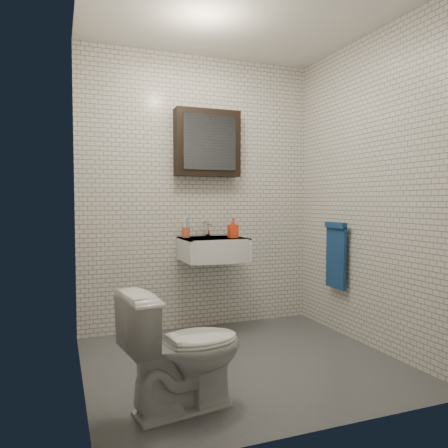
% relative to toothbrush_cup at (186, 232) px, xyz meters
% --- Properties ---
extents(ground, '(2.20, 2.00, 0.01)m').
position_rel_toothbrush_cup_xyz_m(ground, '(0.16, -0.90, -0.90)').
color(ground, '#484B50').
rests_on(ground, ground).
extents(room_shell, '(2.22, 2.02, 2.51)m').
position_rel_toothbrush_cup_xyz_m(room_shell, '(0.16, -0.90, 0.57)').
color(room_shell, silver).
rests_on(room_shell, ground).
extents(washbasin, '(0.55, 0.50, 0.20)m').
position_rel_toothbrush_cup_xyz_m(washbasin, '(0.21, -0.16, -0.14)').
color(washbasin, white).
rests_on(washbasin, room_shell).
extents(faucet, '(0.06, 0.20, 0.15)m').
position_rel_toothbrush_cup_xyz_m(faucet, '(0.21, 0.03, 0.02)').
color(faucet, silver).
rests_on(faucet, washbasin).
extents(mirror_cabinet, '(0.60, 0.15, 0.60)m').
position_rel_toothbrush_cup_xyz_m(mirror_cabinet, '(0.21, 0.03, 0.80)').
color(mirror_cabinet, black).
rests_on(mirror_cabinet, room_shell).
extents(towel_rail, '(0.09, 0.30, 0.58)m').
position_rel_toothbrush_cup_xyz_m(towel_rail, '(1.21, -0.55, -0.18)').
color(towel_rail, silver).
rests_on(towel_rail, room_shell).
extents(toothbrush_cup, '(0.08, 0.08, 0.20)m').
position_rel_toothbrush_cup_xyz_m(toothbrush_cup, '(0.00, 0.00, 0.00)').
color(toothbrush_cup, '#CA5632').
rests_on(toothbrush_cup, washbasin).
extents(soap_bottle, '(0.08, 0.08, 0.17)m').
position_rel_toothbrush_cup_xyz_m(soap_bottle, '(0.37, -0.20, 0.04)').
color(soap_bottle, orange).
rests_on(soap_bottle, washbasin).
extents(toilet, '(0.73, 0.49, 0.69)m').
position_rel_toothbrush_cup_xyz_m(toilet, '(-0.42, -1.42, -0.55)').
color(toilet, white).
rests_on(toilet, ground).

